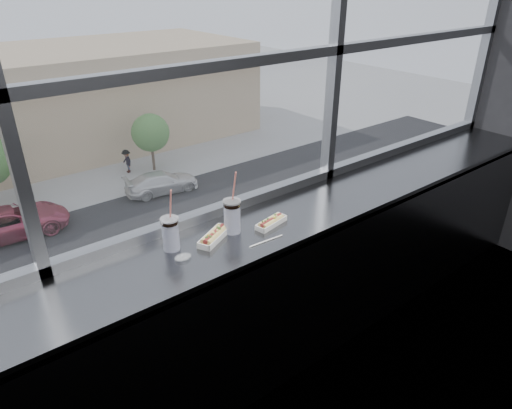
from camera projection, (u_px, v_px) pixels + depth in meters
wall_back_lower at (216, 287)px, 3.08m from camera, size 6.00×0.00×6.00m
window_glass at (200, 5)px, 2.30m from camera, size 6.00×0.00×6.00m
window_mullions at (202, 5)px, 2.28m from camera, size 6.00×0.08×2.40m
counter at (239, 238)px, 2.65m from camera, size 6.00×0.55×0.06m
counter_fascia at (266, 331)px, 2.70m from camera, size 6.00×0.04×1.04m
hotdog_tray_left at (214, 236)px, 2.57m from camera, size 0.26×0.19×0.06m
hotdog_tray_right at (271, 222)px, 2.71m from camera, size 0.23×0.11×0.05m
soda_cup_left at (170, 232)px, 2.44m from camera, size 0.10×0.10×0.36m
soda_cup_right at (232, 215)px, 2.61m from camera, size 0.10×0.10×0.38m
loose_straw at (266, 241)px, 2.56m from camera, size 0.22×0.02×0.01m
wrapper at (183, 257)px, 2.40m from camera, size 0.10×0.07×0.02m
street_asphalt at (0, 279)px, 22.36m from camera, size 80.00×10.00×0.06m
car_far_c at (161, 179)px, 30.73m from camera, size 3.11×5.98×1.91m
car_near_d at (199, 234)px, 23.95m from camera, size 3.53×6.97×2.23m
car_far_b at (10, 218)px, 25.49m from camera, size 3.15×7.01×2.30m
car_near_e at (295, 201)px, 27.81m from camera, size 2.60×5.65×1.84m
car_near_c at (3, 309)px, 18.84m from camera, size 2.63×5.96×1.96m
pedestrian_d at (127, 159)px, 33.80m from camera, size 0.71×0.95×2.13m
pedestrian_c at (26, 182)px, 30.32m from camera, size 0.63×0.85×1.90m
tree_right at (150, 133)px, 33.41m from camera, size 2.79×2.79×4.37m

